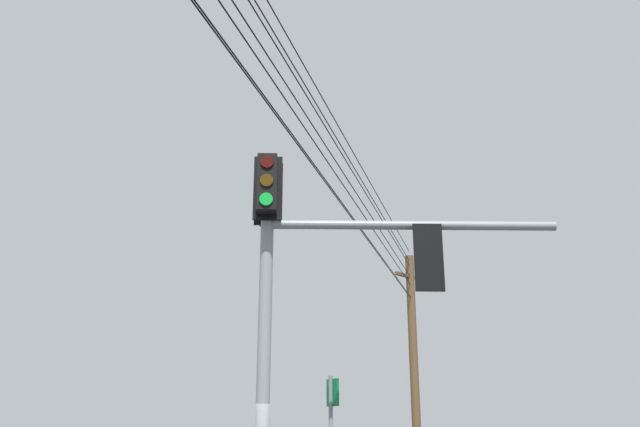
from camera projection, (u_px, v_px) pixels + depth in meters
The scene contains 3 objects.
signal_mast_assembly at pixel (313, 272), 10.06m from camera, with size 4.65×1.40×6.23m.
utility_pole_wooden at pixel (414, 367), 24.44m from camera, with size 1.09×1.46×8.58m.
overhead_wire_span at pixel (235, 5), 9.74m from camera, with size 3.75×34.45×2.42m.
Camera 1 is at (1.92, -9.27, 2.11)m, focal length 37.49 mm.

